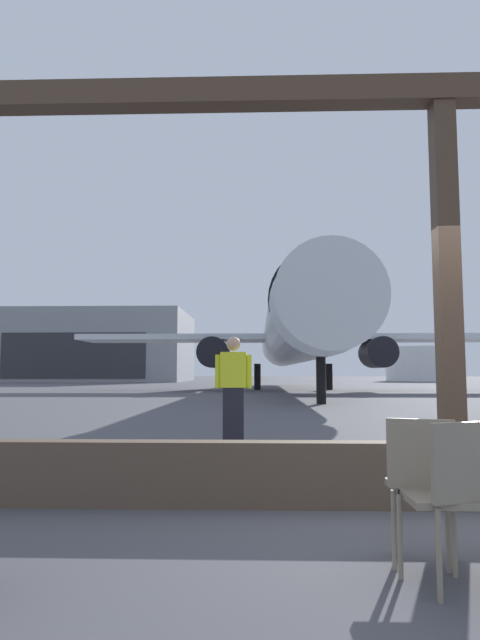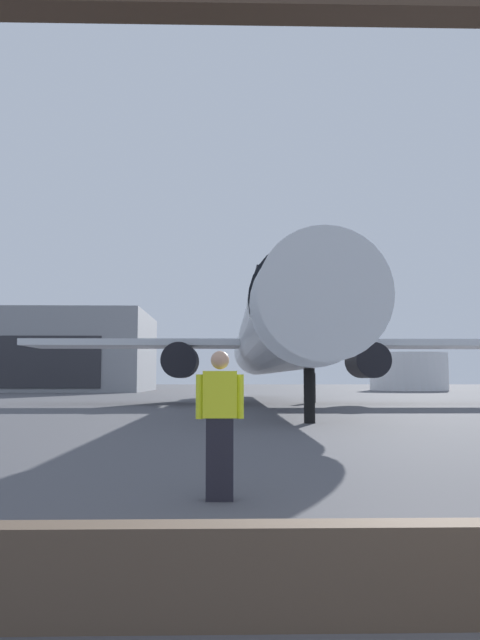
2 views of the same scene
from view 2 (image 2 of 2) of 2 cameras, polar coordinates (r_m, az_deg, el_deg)
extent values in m
plane|color=#4C4C51|center=(43.71, 1.35, -7.35)|extent=(220.00, 220.00, 0.00)
cylinder|color=silver|center=(35.76, 2.96, -1.83)|extent=(3.90, 33.87, 3.90)
cone|color=silver|center=(17.71, 7.36, 1.96)|extent=(3.71, 2.60, 3.71)
cylinder|color=black|center=(19.59, 6.52, 1.67)|extent=(3.98, 0.90, 3.98)
cube|color=silver|center=(35.38, -9.05, -2.22)|extent=(12.89, 4.20, 0.36)
cube|color=silver|center=(36.48, 14.74, -2.20)|extent=(12.89, 4.20, 0.36)
cylinder|color=black|center=(33.71, -5.56, -3.80)|extent=(1.90, 3.20, 1.90)
cylinder|color=black|center=(34.52, 11.79, -3.75)|extent=(1.90, 3.20, 1.90)
cube|color=black|center=(51.52, 1.65, 1.90)|extent=(0.36, 4.40, 5.20)
cylinder|color=black|center=(19.74, 6.49, -7.03)|extent=(0.36, 0.36, 1.75)
cylinder|color=black|center=(36.01, -0.91, -6.36)|extent=(0.44, 0.44, 1.75)
cylinder|color=black|center=(36.36, 6.73, -6.31)|extent=(0.44, 0.44, 1.75)
cube|color=black|center=(7.32, -1.91, -12.83)|extent=(0.32, 0.20, 0.95)
cube|color=yellow|center=(7.27, -1.89, -6.95)|extent=(0.40, 0.22, 0.55)
sphere|color=tan|center=(7.27, -1.88, -3.76)|extent=(0.22, 0.22, 0.22)
cylinder|color=yellow|center=(7.25, -3.80, -7.15)|extent=(0.09, 0.09, 0.52)
cylinder|color=yellow|center=(7.29, 0.00, -7.15)|extent=(0.09, 0.09, 0.52)
cube|color=gray|center=(73.79, -17.93, -2.90)|extent=(24.15, 17.20, 8.86)
cube|color=#2D2D33|center=(65.51, -20.12, -3.69)|extent=(16.91, 0.10, 5.31)
cylinder|color=white|center=(77.42, 15.45, -4.68)|extent=(9.30, 9.30, 4.52)
camera|label=1|loc=(1.45, 166.18, -3.33)|focal=31.16mm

